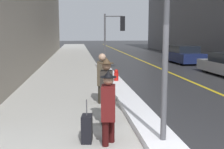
{
  "coord_description": "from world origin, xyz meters",
  "views": [
    {
      "loc": [
        -1.48,
        -4.64,
        2.35
      ],
      "look_at": [
        -0.4,
        4.0,
        1.05
      ],
      "focal_mm": 45.0,
      "sensor_mm": 36.0,
      "label": 1
    }
  ],
  "objects_px": {
    "traffic_light_near": "(116,30)",
    "fire_hydrant": "(116,77)",
    "pedestrian_in_glasses": "(107,88)",
    "rolling_suitcase": "(87,129)",
    "lamp_post": "(167,5)",
    "pedestrian_in_fedora": "(108,105)",
    "parked_car_navy": "(183,55)",
    "pedestrian_trailing": "(102,76)"
  },
  "relations": [
    {
      "from": "lamp_post",
      "to": "rolling_suitcase",
      "type": "xyz_separation_m",
      "value": [
        -1.54,
        0.48,
        -2.57
      ]
    },
    {
      "from": "parked_car_navy",
      "to": "pedestrian_in_glasses",
      "type": "bearing_deg",
      "value": 148.35
    },
    {
      "from": "pedestrian_in_fedora",
      "to": "pedestrian_in_glasses",
      "type": "bearing_deg",
      "value": -176.63
    },
    {
      "from": "lamp_post",
      "to": "traffic_light_near",
      "type": "relative_size",
      "value": 1.36
    },
    {
      "from": "pedestrian_in_glasses",
      "to": "rolling_suitcase",
      "type": "bearing_deg",
      "value": -17.02
    },
    {
      "from": "rolling_suitcase",
      "to": "fire_hydrant",
      "type": "distance_m",
      "value": 6.91
    },
    {
      "from": "traffic_light_near",
      "to": "fire_hydrant",
      "type": "relative_size",
      "value": 5.01
    },
    {
      "from": "pedestrian_in_fedora",
      "to": "pedestrian_in_glasses",
      "type": "distance_m",
      "value": 1.38
    },
    {
      "from": "fire_hydrant",
      "to": "traffic_light_near",
      "type": "bearing_deg",
      "value": 82.16
    },
    {
      "from": "traffic_light_near",
      "to": "rolling_suitcase",
      "type": "relative_size",
      "value": 3.69
    },
    {
      "from": "pedestrian_in_glasses",
      "to": "fire_hydrant",
      "type": "height_order",
      "value": "pedestrian_in_glasses"
    },
    {
      "from": "pedestrian_in_fedora",
      "to": "traffic_light_near",
      "type": "bearing_deg",
      "value": 179.11
    },
    {
      "from": "lamp_post",
      "to": "pedestrian_trailing",
      "type": "height_order",
      "value": "lamp_post"
    },
    {
      "from": "pedestrian_in_glasses",
      "to": "pedestrian_trailing",
      "type": "distance_m",
      "value": 2.21
    },
    {
      "from": "rolling_suitcase",
      "to": "pedestrian_in_fedora",
      "type": "bearing_deg",
      "value": 76.08
    },
    {
      "from": "pedestrian_in_glasses",
      "to": "fire_hydrant",
      "type": "xyz_separation_m",
      "value": [
        1.03,
        5.53,
        -0.6
      ]
    },
    {
      "from": "pedestrian_in_glasses",
      "to": "parked_car_navy",
      "type": "distance_m",
      "value": 15.97
    },
    {
      "from": "pedestrian_in_glasses",
      "to": "lamp_post",
      "type": "bearing_deg",
      "value": 38.27
    },
    {
      "from": "lamp_post",
      "to": "pedestrian_in_fedora",
      "type": "xyz_separation_m",
      "value": [
        -1.09,
        0.31,
        -2.01
      ]
    },
    {
      "from": "traffic_light_near",
      "to": "pedestrian_in_fedora",
      "type": "distance_m",
      "value": 12.08
    },
    {
      "from": "fire_hydrant",
      "to": "lamp_post",
      "type": "bearing_deg",
      "value": -90.33
    },
    {
      "from": "lamp_post",
      "to": "pedestrian_in_glasses",
      "type": "bearing_deg",
      "value": 120.44
    },
    {
      "from": "traffic_light_near",
      "to": "fire_hydrant",
      "type": "height_order",
      "value": "traffic_light_near"
    },
    {
      "from": "lamp_post",
      "to": "pedestrian_in_glasses",
      "type": "distance_m",
      "value": 2.74
    },
    {
      "from": "lamp_post",
      "to": "traffic_light_near",
      "type": "height_order",
      "value": "lamp_post"
    },
    {
      "from": "traffic_light_near",
      "to": "pedestrian_in_fedora",
      "type": "height_order",
      "value": "traffic_light_near"
    },
    {
      "from": "traffic_light_near",
      "to": "pedestrian_in_glasses",
      "type": "bearing_deg",
      "value": -89.87
    },
    {
      "from": "pedestrian_in_fedora",
      "to": "parked_car_navy",
      "type": "distance_m",
      "value": 17.24
    },
    {
      "from": "traffic_light_near",
      "to": "parked_car_navy",
      "type": "bearing_deg",
      "value": 41.42
    },
    {
      "from": "lamp_post",
      "to": "pedestrian_in_fedora",
      "type": "relative_size",
      "value": 3.02
    },
    {
      "from": "lamp_post",
      "to": "traffic_light_near",
      "type": "distance_m",
      "value": 12.16
    },
    {
      "from": "pedestrian_in_fedora",
      "to": "lamp_post",
      "type": "bearing_deg",
      "value": 82.17
    },
    {
      "from": "pedestrian_in_fedora",
      "to": "parked_car_navy",
      "type": "bearing_deg",
      "value": 161.57
    },
    {
      "from": "lamp_post",
      "to": "parked_car_navy",
      "type": "height_order",
      "value": "lamp_post"
    },
    {
      "from": "pedestrian_in_glasses",
      "to": "rolling_suitcase",
      "type": "distance_m",
      "value": 1.47
    },
    {
      "from": "pedestrian_in_glasses",
      "to": "rolling_suitcase",
      "type": "height_order",
      "value": "pedestrian_in_glasses"
    },
    {
      "from": "traffic_light_near",
      "to": "lamp_post",
      "type": "bearing_deg",
      "value": -83.99
    },
    {
      "from": "pedestrian_trailing",
      "to": "parked_car_navy",
      "type": "xyz_separation_m",
      "value": [
        7.43,
        11.88,
        -0.29
      ]
    },
    {
      "from": "traffic_light_near",
      "to": "pedestrian_in_glasses",
      "type": "distance_m",
      "value": 10.71
    },
    {
      "from": "traffic_light_near",
      "to": "pedestrian_trailing",
      "type": "distance_m",
      "value": 8.55
    },
    {
      "from": "pedestrian_in_glasses",
      "to": "traffic_light_near",
      "type": "bearing_deg",
      "value": 178.56
    },
    {
      "from": "pedestrian_trailing",
      "to": "rolling_suitcase",
      "type": "bearing_deg",
      "value": -2.87
    }
  ]
}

